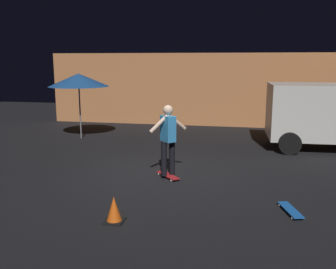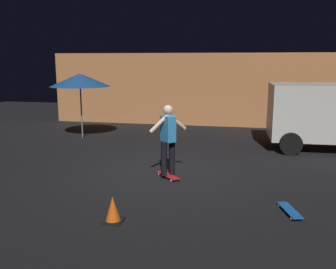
# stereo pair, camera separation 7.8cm
# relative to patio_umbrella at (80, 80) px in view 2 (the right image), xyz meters

# --- Properties ---
(ground_plane) EXTENTS (28.00, 28.00, 0.00)m
(ground_plane) POSITION_rel_patio_umbrella_xyz_m (3.78, -3.69, -2.07)
(ground_plane) COLOR black
(low_building) EXTENTS (12.68, 3.89, 3.05)m
(low_building) POSITION_rel_patio_umbrella_xyz_m (3.63, 5.36, -0.55)
(low_building) COLOR #C67A47
(low_building) RESTS_ON ground_plane
(patio_umbrella) EXTENTS (2.10, 2.10, 2.30)m
(patio_umbrella) POSITION_rel_patio_umbrella_xyz_m (0.00, 0.00, 0.00)
(patio_umbrella) COLOR slate
(patio_umbrella) RESTS_ON ground_plane
(skateboard_ridden) EXTENTS (0.67, 0.72, 0.07)m
(skateboard_ridden) POSITION_rel_patio_umbrella_xyz_m (3.93, -3.90, -2.02)
(skateboard_ridden) COLOR #AD1E23
(skateboard_ridden) RESTS_ON ground_plane
(skateboard_spare) EXTENTS (0.41, 0.80, 0.07)m
(skateboard_spare) POSITION_rel_patio_umbrella_xyz_m (6.54, -5.53, -2.02)
(skateboard_spare) COLOR #1959B2
(skateboard_spare) RESTS_ON ground_plane
(skater) EXTENTS (0.80, 0.72, 1.67)m
(skater) POSITION_rel_patio_umbrella_xyz_m (3.93, -3.90, -1.04)
(skater) COLOR black
(skater) RESTS_ON skateboard_ridden
(traffic_cone) EXTENTS (0.34, 0.34, 0.46)m
(traffic_cone) POSITION_rel_patio_umbrella_xyz_m (3.49, -6.52, -1.86)
(traffic_cone) COLOR black
(traffic_cone) RESTS_ON ground_plane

